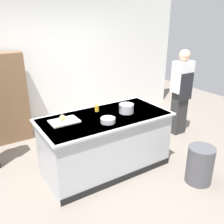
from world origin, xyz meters
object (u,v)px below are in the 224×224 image
object	(u,v)px
stock_pot	(126,108)
trash_bin	(200,165)
onion	(62,118)
mixing_bowl	(108,120)
person_chef	(181,91)
juice_cup	(97,108)

from	to	relation	value
stock_pot	trash_bin	world-z (taller)	stock_pot
onion	trash_bin	xyz separation A→B (m)	(1.59, -1.20, -0.68)
onion	mixing_bowl	bearing A→B (deg)	-35.71
trash_bin	person_chef	world-z (taller)	person_chef
mixing_bowl	person_chef	size ratio (longest dim) A/B	0.12
onion	trash_bin	size ratio (longest dim) A/B	0.14
mixing_bowl	trash_bin	xyz separation A→B (m)	(1.06, -0.82, -0.65)
stock_pot	juice_cup	distance (m)	0.46
stock_pot	person_chef	distance (m)	1.62
mixing_bowl	trash_bin	world-z (taller)	mixing_bowl
mixing_bowl	stock_pot	bearing A→B (deg)	21.56
onion	juice_cup	size ratio (longest dim) A/B	0.82
stock_pot	mixing_bowl	bearing A→B (deg)	-158.44
person_chef	onion	bearing A→B (deg)	99.68
juice_cup	trash_bin	bearing A→B (deg)	-52.99
juice_cup	trash_bin	world-z (taller)	juice_cup
stock_pot	trash_bin	bearing A→B (deg)	-58.17
onion	juice_cup	xyz separation A→B (m)	(0.61, 0.09, -0.01)
mixing_bowl	juice_cup	xyz separation A→B (m)	(0.08, 0.47, 0.01)
onion	mixing_bowl	xyz separation A→B (m)	(0.53, -0.38, -0.03)
onion	stock_pot	world-z (taller)	stock_pot
onion	stock_pot	size ratio (longest dim) A/B	0.28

